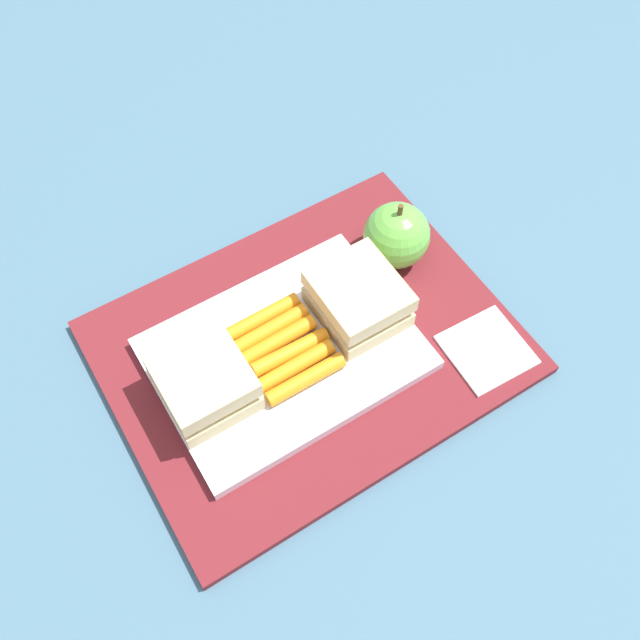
{
  "coord_description": "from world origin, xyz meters",
  "views": [
    {
      "loc": [
        -0.16,
        -0.28,
        0.58
      ],
      "look_at": [
        0.01,
        0.0,
        0.04
      ],
      "focal_mm": 39.69,
      "sensor_mm": 36.0,
      "label": 1
    }
  ],
  "objects_px": {
    "sandwich_half_right": "(358,299)",
    "carrot_sticks_bundle": "(283,347)",
    "paper_napkin": "(487,350)",
    "food_tray": "(285,354)",
    "apple": "(397,235)",
    "sandwich_half_left": "(203,381)"
  },
  "relations": [
    {
      "from": "sandwich_half_right",
      "to": "paper_napkin",
      "type": "height_order",
      "value": "sandwich_half_right"
    },
    {
      "from": "food_tray",
      "to": "carrot_sticks_bundle",
      "type": "distance_m",
      "value": 0.01
    },
    {
      "from": "sandwich_half_left",
      "to": "paper_napkin",
      "type": "height_order",
      "value": "sandwich_half_left"
    },
    {
      "from": "food_tray",
      "to": "paper_napkin",
      "type": "distance_m",
      "value": 0.18
    },
    {
      "from": "food_tray",
      "to": "sandwich_half_left",
      "type": "xyz_separation_m",
      "value": [
        -0.08,
        0.0,
        0.03
      ]
    },
    {
      "from": "apple",
      "to": "sandwich_half_left",
      "type": "bearing_deg",
      "value": -169.64
    },
    {
      "from": "food_tray",
      "to": "sandwich_half_right",
      "type": "xyz_separation_m",
      "value": [
        0.08,
        0.0,
        0.03
      ]
    },
    {
      "from": "sandwich_half_right",
      "to": "apple",
      "type": "xyz_separation_m",
      "value": [
        0.07,
        0.04,
        -0.0
      ]
    },
    {
      "from": "food_tray",
      "to": "apple",
      "type": "bearing_deg",
      "value": 15.53
    },
    {
      "from": "sandwich_half_right",
      "to": "carrot_sticks_bundle",
      "type": "xyz_separation_m",
      "value": [
        -0.08,
        -0.0,
        -0.02
      ]
    },
    {
      "from": "sandwich_half_left",
      "to": "carrot_sticks_bundle",
      "type": "bearing_deg",
      "value": -0.05
    },
    {
      "from": "apple",
      "to": "paper_napkin",
      "type": "distance_m",
      "value": 0.14
    },
    {
      "from": "carrot_sticks_bundle",
      "to": "apple",
      "type": "xyz_separation_m",
      "value": [
        0.15,
        0.04,
        0.01
      ]
    },
    {
      "from": "food_tray",
      "to": "sandwich_half_right",
      "type": "distance_m",
      "value": 0.08
    },
    {
      "from": "sandwich_half_left",
      "to": "sandwich_half_right",
      "type": "bearing_deg",
      "value": 0.0
    },
    {
      "from": "apple",
      "to": "carrot_sticks_bundle",
      "type": "bearing_deg",
      "value": -164.55
    },
    {
      "from": "sandwich_half_left",
      "to": "carrot_sticks_bundle",
      "type": "distance_m",
      "value": 0.08
    },
    {
      "from": "food_tray",
      "to": "apple",
      "type": "distance_m",
      "value": 0.16
    },
    {
      "from": "carrot_sticks_bundle",
      "to": "paper_napkin",
      "type": "bearing_deg",
      "value": -29.67
    },
    {
      "from": "sandwich_half_right",
      "to": "paper_napkin",
      "type": "xyz_separation_m",
      "value": [
        0.08,
        -0.09,
        -0.03
      ]
    },
    {
      "from": "carrot_sticks_bundle",
      "to": "sandwich_half_right",
      "type": "bearing_deg",
      "value": 0.05
    },
    {
      "from": "sandwich_half_left",
      "to": "sandwich_half_right",
      "type": "xyz_separation_m",
      "value": [
        0.16,
        0.0,
        0.0
      ]
    }
  ]
}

